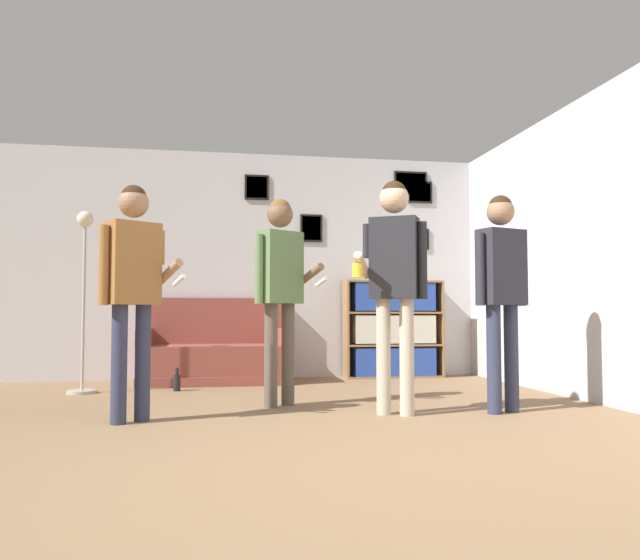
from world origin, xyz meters
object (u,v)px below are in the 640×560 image
person_watcher_holding_cup (394,268)px  bookshelf (393,329)px  floor_lamp (84,286)px  person_spectator_near_bookshelf (501,278)px  person_player_foreground_left (133,275)px  person_player_foreground_center (280,277)px  drinking_cup (371,276)px  couch (215,355)px  bottle_on_floor (177,382)px

person_watcher_holding_cup → bookshelf: bearing=73.9°
floor_lamp → person_spectator_near_bookshelf: (3.47, -1.79, 0.01)m
person_player_foreground_left → person_spectator_near_bookshelf: bearing=-0.8°
bookshelf → person_watcher_holding_cup: person_watcher_holding_cup is taller
person_player_foreground_center → person_spectator_near_bookshelf: person_player_foreground_center is taller
person_watcher_holding_cup → drinking_cup: size_ratio=17.94×
couch → floor_lamp: size_ratio=0.93×
person_player_foreground_left → couch: bearing=76.6°
floor_lamp → person_player_foreground_center: bearing=-32.8°
person_player_foreground_center → bottle_on_floor: person_player_foreground_center is taller
floor_lamp → bottle_on_floor: 1.30m
bookshelf → person_spectator_near_bookshelf: person_spectator_near_bookshelf is taller
bottle_on_floor → couch: bearing=62.4°
bookshelf → floor_lamp: size_ratio=0.67×
bookshelf → person_player_foreground_center: 2.67m
person_player_foreground_left → drinking_cup: size_ratio=16.94×
person_player_foreground_center → person_spectator_near_bookshelf: size_ratio=1.02×
couch → person_player_foreground_left: person_player_foreground_left is taller
person_spectator_near_bookshelf → person_player_foreground_left: bearing=179.2°
person_player_foreground_left → person_player_foreground_center: 1.27m
bookshelf → bottle_on_floor: 2.70m
person_player_foreground_left → person_spectator_near_bookshelf: (2.79, -0.04, 0.00)m
floor_lamp → person_player_foreground_center: (1.79, -1.16, 0.04)m
floor_lamp → person_player_foreground_left: floor_lamp is taller
bookshelf → person_player_foreground_left: (-2.71, -2.69, 0.46)m
couch → person_spectator_near_bookshelf: 3.44m
floor_lamp → bottle_on_floor: size_ratio=7.70×
person_player_foreground_left → bottle_on_floor: bearing=83.0°
floor_lamp → person_player_foreground_left: bearing=-68.9°
floor_lamp → person_player_foreground_center: size_ratio=1.02×
couch → bookshelf: size_ratio=1.38×
person_spectator_near_bookshelf → person_watcher_holding_cup: bearing=177.3°
floor_lamp → drinking_cup: (3.11, 0.93, 0.18)m
bottle_on_floor → bookshelf: bearing=20.1°
floor_lamp → person_watcher_holding_cup: bearing=-33.9°
bookshelf → drinking_cup: drinking_cup is taller
person_player_foreground_center → person_spectator_near_bookshelf: 1.79m
person_player_foreground_center → floor_lamp: bearing=147.2°
person_player_foreground_left → drinking_cup: bearing=47.8°
couch → floor_lamp: 1.64m
couch → bottle_on_floor: size_ratio=7.14×
bookshelf → person_spectator_near_bookshelf: 2.77m
person_watcher_holding_cup → bottle_on_floor: 2.68m
person_watcher_holding_cup → person_player_foreground_left: bearing=180.0°
person_player_foreground_left → drinking_cup: person_player_foreground_left is taller
couch → person_player_foreground_left: size_ratio=0.97×
floor_lamp → bookshelf: bearing=15.4°
couch → person_spectator_near_bookshelf: person_spectator_near_bookshelf is taller
bookshelf → floor_lamp: bearing=-164.6°
person_player_foreground_center → bottle_on_floor: size_ratio=7.55×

